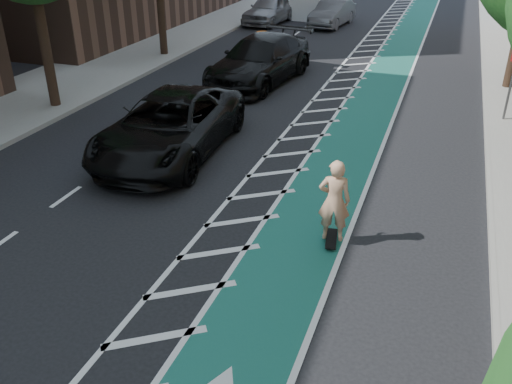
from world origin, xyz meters
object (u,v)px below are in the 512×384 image
at_px(suv_near, 170,125).
at_px(skateboarder, 334,201).
at_px(barrel_a, 139,156).
at_px(suv_far, 260,60).

bearing_deg(suv_near, skateboarder, -33.21).
distance_m(skateboarder, suv_near, 6.50).
height_order(suv_near, barrel_a, suv_near).
relative_size(suv_near, barrel_a, 6.80).
bearing_deg(skateboarder, barrel_a, -26.64).
relative_size(suv_near, suv_far, 0.99).
bearing_deg(barrel_a, suv_far, 88.36).
distance_m(skateboarder, barrel_a, 6.21).
distance_m(suv_near, barrel_a, 1.49).
bearing_deg(suv_far, barrel_a, -84.36).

